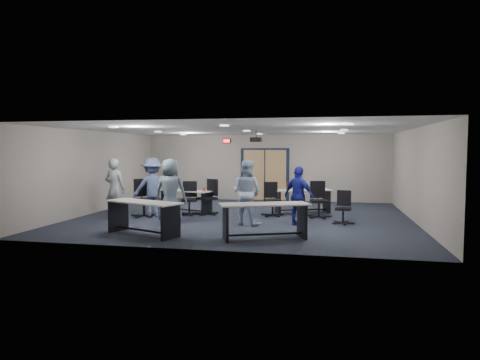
% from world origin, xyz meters
% --- Properties ---
extents(floor, '(10.00, 10.00, 0.00)m').
position_xyz_m(floor, '(0.00, 0.00, 0.00)').
color(floor, black).
rests_on(floor, ground).
extents(back_wall, '(10.00, 0.04, 2.70)m').
position_xyz_m(back_wall, '(0.00, 4.50, 1.35)').
color(back_wall, gray).
rests_on(back_wall, floor).
extents(front_wall, '(10.00, 0.04, 2.70)m').
position_xyz_m(front_wall, '(0.00, -4.50, 1.35)').
color(front_wall, gray).
rests_on(front_wall, floor).
extents(left_wall, '(0.04, 9.00, 2.70)m').
position_xyz_m(left_wall, '(-5.00, 0.00, 1.35)').
color(left_wall, gray).
rests_on(left_wall, floor).
extents(right_wall, '(0.04, 9.00, 2.70)m').
position_xyz_m(right_wall, '(5.00, 0.00, 1.35)').
color(right_wall, gray).
rests_on(right_wall, floor).
extents(ceiling, '(10.00, 9.00, 0.04)m').
position_xyz_m(ceiling, '(0.00, 0.00, 2.70)').
color(ceiling, silver).
rests_on(ceiling, back_wall).
extents(double_door, '(2.00, 0.07, 2.20)m').
position_xyz_m(double_door, '(0.00, 4.46, 1.05)').
color(double_door, black).
rests_on(double_door, back_wall).
extents(exit_sign, '(0.32, 0.07, 0.18)m').
position_xyz_m(exit_sign, '(-1.60, 4.44, 2.45)').
color(exit_sign, black).
rests_on(exit_sign, back_wall).
extents(ceiling_projector, '(0.35, 0.32, 0.37)m').
position_xyz_m(ceiling_projector, '(0.30, 0.50, 2.40)').
color(ceiling_projector, black).
rests_on(ceiling_projector, ceiling).
extents(ceiling_can_lights, '(6.24, 5.74, 0.02)m').
position_xyz_m(ceiling_can_lights, '(0.00, 0.25, 2.67)').
color(ceiling_can_lights, white).
rests_on(ceiling_can_lights, ceiling).
extents(table_front_left, '(2.13, 1.38, 0.82)m').
position_xyz_m(table_front_left, '(-1.86, -3.26, 0.56)').
color(table_front_left, '#AAA7A0').
rests_on(table_front_left, floor).
extents(table_front_right, '(2.16, 1.40, 0.83)m').
position_xyz_m(table_front_right, '(1.11, -3.15, 0.57)').
color(table_front_right, '#AAA7A0').
rests_on(table_front_right, floor).
extents(table_back_left, '(1.94, 1.18, 0.87)m').
position_xyz_m(table_back_left, '(-2.02, 0.49, 0.51)').
color(table_back_left, '#AAA7A0').
rests_on(table_back_left, floor).
extents(table_back_right, '(1.99, 1.31, 1.05)m').
position_xyz_m(table_back_right, '(1.72, 1.22, 0.53)').
color(table_back_right, '#AAA7A0').
rests_on(table_back_right, floor).
extents(chair_back_a, '(0.80, 0.80, 1.07)m').
position_xyz_m(chair_back_a, '(-1.76, -0.01, 0.54)').
color(chair_back_a, black).
rests_on(chair_back_a, floor).
extents(chair_back_b, '(0.98, 0.98, 1.14)m').
position_xyz_m(chair_back_b, '(-1.25, 0.24, 0.57)').
color(chair_back_b, black).
rests_on(chair_back_b, floor).
extents(chair_back_c, '(0.88, 0.88, 1.06)m').
position_xyz_m(chair_back_c, '(0.85, 0.37, 0.53)').
color(chair_back_c, black).
rests_on(chair_back_c, floor).
extents(chair_back_d, '(0.84, 0.84, 1.12)m').
position_xyz_m(chair_back_d, '(2.29, 0.31, 0.56)').
color(chair_back_d, black).
rests_on(chair_back_d, floor).
extents(chair_loose_left, '(1.04, 1.04, 1.17)m').
position_xyz_m(chair_loose_left, '(-3.04, -0.60, 0.58)').
color(chair_loose_left, black).
rests_on(chair_loose_left, floor).
extents(chair_loose_right, '(0.66, 0.66, 0.93)m').
position_xyz_m(chair_loose_right, '(2.98, -0.67, 0.47)').
color(chair_loose_right, black).
rests_on(chair_loose_right, floor).
extents(person_gray, '(0.71, 0.51, 1.83)m').
position_xyz_m(person_gray, '(-3.69, -1.20, 0.92)').
color(person_gray, gray).
rests_on(person_gray, floor).
extents(person_plaid, '(0.93, 0.63, 1.83)m').
position_xyz_m(person_plaid, '(-1.82, -1.51, 0.92)').
color(person_plaid, '#4F5E6C').
rests_on(person_plaid, floor).
extents(person_lightblue, '(1.06, 0.95, 1.80)m').
position_xyz_m(person_lightblue, '(0.35, -1.33, 0.90)').
color(person_lightblue, '#9FB5D3').
rests_on(person_lightblue, floor).
extents(person_navy, '(1.01, 0.86, 1.63)m').
position_xyz_m(person_navy, '(1.77, -1.21, 0.81)').
color(person_navy, navy).
rests_on(person_navy, floor).
extents(person_back, '(1.36, 1.18, 1.83)m').
position_xyz_m(person_back, '(-2.81, -0.48, 0.92)').
color(person_back, '#485682').
rests_on(person_back, floor).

